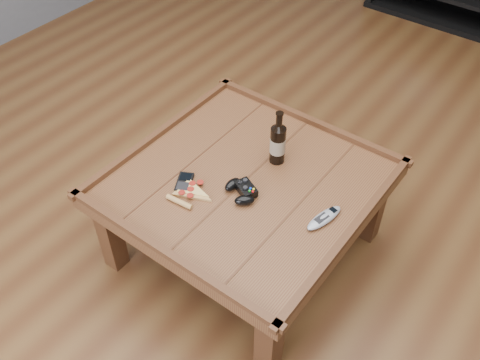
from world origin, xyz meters
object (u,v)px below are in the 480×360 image
Objects in this scene: beer_bottle at (278,142)px; remote_control at (324,218)px; game_controller at (242,191)px; coffee_table at (246,190)px; pizza_slice at (189,192)px; smartphone at (184,182)px.

beer_bottle is 0.39m from remote_control.
beer_bottle is 1.60× the size of game_controller.
coffee_table reaches higher than pizza_slice.
coffee_table is at bearing 14.27° from smartphone.
coffee_table is at bearing 139.53° from game_controller.
game_controller reaches higher than coffee_table.
pizza_slice reaches higher than smartphone.
beer_bottle is 1.15× the size of pizza_slice.
beer_bottle is at bearing 78.65° from coffee_table.
pizza_slice is (-0.17, -0.38, -0.10)m from beer_bottle.
smartphone is 0.58m from remote_control.
remote_control is (0.56, 0.17, 0.01)m from smartphone.
beer_bottle is at bearing 60.27° from pizza_slice.
coffee_table is 5.58× the size of remote_control.
game_controller is 0.21m from pizza_slice.
beer_bottle reaches higher than coffee_table.
beer_bottle is 0.27m from game_controller.
beer_bottle reaches higher than smartphone.
beer_bottle is at bearing 114.81° from game_controller.
remote_control is at bearing -27.34° from beer_bottle.
smartphone is 0.68× the size of remote_control.
game_controller is 0.24m from smartphone.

